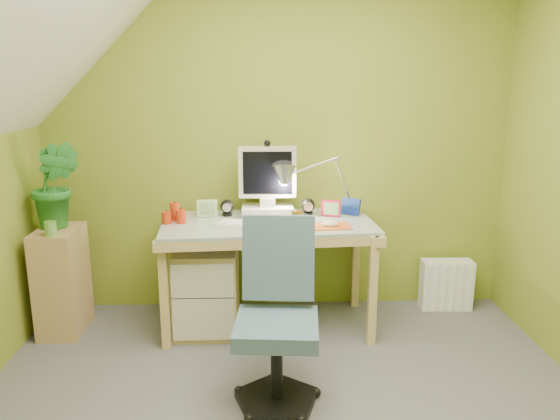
{
  "coord_description": "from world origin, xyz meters",
  "views": [
    {
      "loc": [
        -0.12,
        -2.15,
        1.62
      ],
      "look_at": [
        0.0,
        1.0,
        0.85
      ],
      "focal_mm": 35.0,
      "sensor_mm": 36.0,
      "label": 1
    }
  ],
  "objects_px": {
    "monitor": "(267,173)",
    "side_ledge": "(62,281)",
    "desk_lamp": "(335,172)",
    "radiator": "(446,285)",
    "task_chair": "(277,328)",
    "potted_plant": "(56,185)",
    "desk": "(268,274)"
  },
  "relations": [
    {
      "from": "monitor",
      "to": "desk_lamp",
      "type": "bearing_deg",
      "value": 0.15
    },
    {
      "from": "monitor",
      "to": "side_ledge",
      "type": "bearing_deg",
      "value": -171.23
    },
    {
      "from": "monitor",
      "to": "desk_lamp",
      "type": "xyz_separation_m",
      "value": [
        0.45,
        0.0,
        0.0
      ]
    },
    {
      "from": "desk_lamp",
      "to": "side_ledge",
      "type": "distance_m",
      "value": 1.91
    },
    {
      "from": "potted_plant",
      "to": "task_chair",
      "type": "height_order",
      "value": "potted_plant"
    },
    {
      "from": "monitor",
      "to": "side_ledge",
      "type": "height_order",
      "value": "monitor"
    },
    {
      "from": "monitor",
      "to": "task_chair",
      "type": "height_order",
      "value": "monitor"
    },
    {
      "from": "monitor",
      "to": "task_chair",
      "type": "distance_m",
      "value": 1.24
    },
    {
      "from": "monitor",
      "to": "potted_plant",
      "type": "distance_m",
      "value": 1.34
    },
    {
      "from": "desk",
      "to": "monitor",
      "type": "relative_size",
      "value": 2.38
    },
    {
      "from": "monitor",
      "to": "radiator",
      "type": "relative_size",
      "value": 1.58
    },
    {
      "from": "desk_lamp",
      "to": "radiator",
      "type": "bearing_deg",
      "value": 17.02
    },
    {
      "from": "desk_lamp",
      "to": "monitor",
      "type": "bearing_deg",
      "value": -166.45
    },
    {
      "from": "monitor",
      "to": "task_chair",
      "type": "xyz_separation_m",
      "value": [
        0.03,
        -1.09,
        -0.58
      ]
    },
    {
      "from": "task_chair",
      "to": "radiator",
      "type": "relative_size",
      "value": 2.34
    },
    {
      "from": "task_chair",
      "to": "side_ledge",
      "type": "bearing_deg",
      "value": 151.54
    },
    {
      "from": "side_ledge",
      "to": "task_chair",
      "type": "bearing_deg",
      "value": -33.2
    },
    {
      "from": "desk",
      "to": "task_chair",
      "type": "relative_size",
      "value": 1.61
    },
    {
      "from": "side_ledge",
      "to": "radiator",
      "type": "height_order",
      "value": "side_ledge"
    },
    {
      "from": "task_chair",
      "to": "desk",
      "type": "bearing_deg",
      "value": 96.38
    },
    {
      "from": "potted_plant",
      "to": "radiator",
      "type": "distance_m",
      "value": 2.73
    },
    {
      "from": "side_ledge",
      "to": "monitor",
      "type": "bearing_deg",
      "value": 8.62
    },
    {
      "from": "side_ledge",
      "to": "desk",
      "type": "bearing_deg",
      "value": 0.94
    },
    {
      "from": "task_chair",
      "to": "radiator",
      "type": "xyz_separation_m",
      "value": [
        1.25,
        1.14,
        -0.24
      ]
    },
    {
      "from": "side_ledge",
      "to": "potted_plant",
      "type": "bearing_deg",
      "value": 90.0
    },
    {
      "from": "desk",
      "to": "potted_plant",
      "type": "height_order",
      "value": "potted_plant"
    },
    {
      "from": "task_chair",
      "to": "radiator",
      "type": "distance_m",
      "value": 1.71
    },
    {
      "from": "desk_lamp",
      "to": "radiator",
      "type": "height_order",
      "value": "desk_lamp"
    },
    {
      "from": "side_ledge",
      "to": "radiator",
      "type": "distance_m",
      "value": 2.62
    },
    {
      "from": "side_ledge",
      "to": "radiator",
      "type": "xyz_separation_m",
      "value": [
        2.61,
        0.25,
        -0.17
      ]
    },
    {
      "from": "desk",
      "to": "desk_lamp",
      "type": "height_order",
      "value": "desk_lamp"
    },
    {
      "from": "desk_lamp",
      "to": "side_ledge",
      "type": "bearing_deg",
      "value": -159.99
    }
  ]
}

